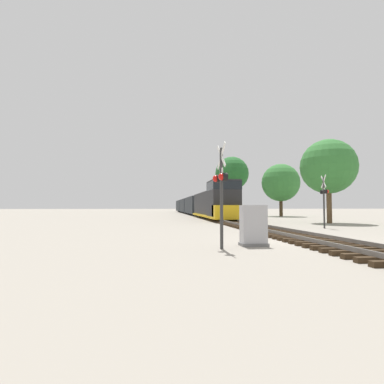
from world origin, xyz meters
The scene contains 9 objects.
ground_plane centered at (0.00, 0.00, 0.00)m, with size 400.00×400.00×0.00m, color gray.
rail_track_bed centered at (0.00, 0.00, 0.14)m, with size 2.60×160.00×0.31m.
freight_train centered at (0.00, 47.17, 1.79)m, with size 2.91×67.34×4.25m.
crossing_signal_near centered at (-4.39, -2.04, 2.35)m, with size 0.41×1.01×3.88m.
crossing_signal_far centered at (5.05, 7.31, 2.34)m, with size 0.47×1.02×3.80m.
relay_cabinet centered at (-2.94, -1.31, 0.79)m, with size 1.06×0.67×1.60m.
tree_far_right centered at (9.15, 13.56, 5.29)m, with size 5.12×5.12×7.87m.
tree_mid_background centered at (12.50, 32.65, 5.33)m, with size 5.94×5.94×8.32m.
tree_deep_background centered at (6.92, 41.95, 7.77)m, with size 6.24×6.24×10.92m.
Camera 1 is at (-6.63, -12.81, 1.54)m, focal length 28.00 mm.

